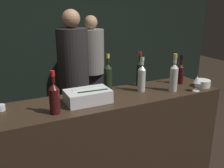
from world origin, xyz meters
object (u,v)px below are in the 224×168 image
wine_glass (197,80)px  person_in_hoodie (92,63)px  red_wine_bottle_black_foil (180,72)px  rose_wine_bottle (174,76)px  candle_votive (0,108)px  white_wine_bottle (142,77)px  champagne_bottle (108,76)px  red_wine_bottle_burgundy (140,71)px  person_blond_tee (74,76)px  bowl_white (203,83)px  ice_bin_with_bottles (88,95)px  red_wine_bottle_tall (54,97)px

wine_glass → person_in_hoodie: (-0.39, 1.89, -0.17)m
red_wine_bottle_black_foil → rose_wine_bottle: (-0.23, -0.16, 0.03)m
candle_votive → person_in_hoodie: bearing=47.7°
candle_votive → white_wine_bottle: (1.31, -0.09, 0.12)m
white_wine_bottle → champagne_bottle: bearing=147.8°
white_wine_bottle → wine_glass: bearing=-26.3°
red_wine_bottle_burgundy → person_blond_tee: size_ratio=0.21×
bowl_white → ice_bin_with_bottles: bearing=174.9°
ice_bin_with_bottles → red_wine_bottle_tall: 0.35m
candle_votive → person_in_hoodie: size_ratio=0.05×
red_wine_bottle_burgundy → rose_wine_bottle: rose_wine_bottle is taller
candle_votive → red_wine_bottle_burgundy: red_wine_bottle_burgundy is taller
bowl_white → person_in_hoodie: 1.90m
candle_votive → champagne_bottle: 1.04m
person_blond_tee → candle_votive: bearing=124.8°
person_blond_tee → champagne_bottle: bearing=-168.1°
ice_bin_with_bottles → candle_votive: size_ratio=4.95×
wine_glass → red_wine_bottle_black_foil: red_wine_bottle_black_foil is taller
champagne_bottle → red_wine_bottle_black_foil: bearing=-10.8°
ice_bin_with_bottles → person_in_hoodie: person_in_hoodie is taller
bowl_white → person_in_hoodie: (-0.56, 1.81, -0.09)m
ice_bin_with_bottles → candle_votive: bearing=168.8°
ice_bin_with_bottles → red_wine_bottle_tall: (-0.33, -0.11, 0.08)m
person_blond_tee → white_wine_bottle: bearing=-153.9°
ice_bin_with_bottles → rose_wine_bottle: (0.88, -0.08, 0.10)m
bowl_white → candle_votive: size_ratio=2.02×
wine_glass → red_wine_bottle_burgundy: bearing=135.5°
bowl_white → wine_glass: 0.20m
red_wine_bottle_black_foil → person_in_hoodie: person_in_hoodie is taller
white_wine_bottle → person_blond_tee: (-0.46, 0.78, -0.13)m
wine_glass → rose_wine_bottle: size_ratio=0.42×
white_wine_bottle → rose_wine_bottle: (0.29, -0.14, 0.01)m
red_wine_bottle_black_foil → champagne_bottle: size_ratio=0.87×
bowl_white → champagne_bottle: (-0.95, 0.34, 0.11)m
red_wine_bottle_black_foil → person_in_hoodie: size_ratio=0.20×
candle_votive → red_wine_bottle_black_foil: (1.83, -0.06, 0.11)m
red_wine_bottle_tall → red_wine_bottle_black_foil: size_ratio=1.09×
red_wine_bottle_tall → white_wine_bottle: bearing=10.1°
red_wine_bottle_burgundy → person_blond_tee: (-0.54, 0.62, -0.14)m
rose_wine_bottle → candle_votive: bearing=171.9°
red_wine_bottle_tall → red_wine_bottle_black_foil: red_wine_bottle_tall is taller
white_wine_bottle → red_wine_bottle_black_foil: size_ratio=1.08×
bowl_white → red_wine_bottle_tall: size_ratio=0.45×
ice_bin_with_bottles → rose_wine_bottle: 0.89m
white_wine_bottle → person_in_hoodie: 1.66m
person_in_hoodie → red_wine_bottle_black_foil: bearing=-19.9°
champagne_bottle → person_in_hoodie: 1.53m
candle_votive → white_wine_bottle: size_ratio=0.23×
red_wine_bottle_tall → person_in_hoodie: bearing=60.6°
wine_glass → red_wine_bottle_black_foil: size_ratio=0.49×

